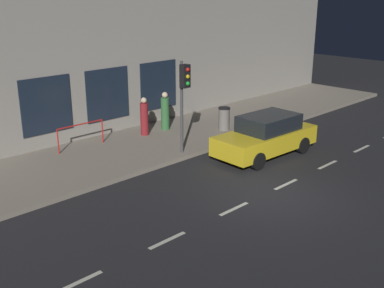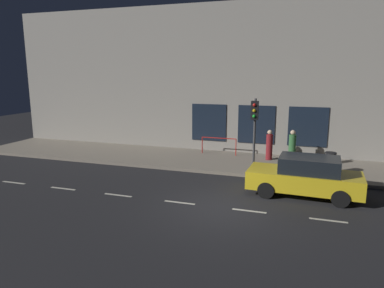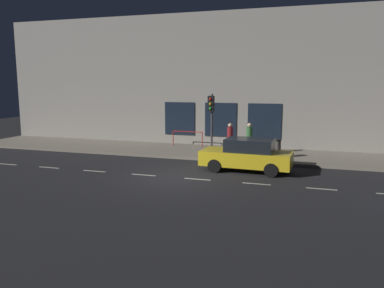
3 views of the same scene
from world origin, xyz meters
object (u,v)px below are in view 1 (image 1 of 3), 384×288
(pedestrian_1, at_px, (144,118))
(parked_car_0, at_px, (266,136))
(traffic_light, at_px, (184,87))
(pedestrian_0, at_px, (165,112))
(trash_bin, at_px, (224,119))

(pedestrian_1, bearing_deg, parked_car_0, 179.47)
(parked_car_0, relative_size, pedestrian_1, 2.69)
(traffic_light, distance_m, pedestrian_1, 3.44)
(traffic_light, xyz_separation_m, pedestrian_0, (2.93, -1.62, -1.76))
(pedestrian_1, bearing_deg, pedestrian_0, -110.65)
(traffic_light, relative_size, trash_bin, 3.45)
(pedestrian_0, distance_m, trash_bin, 2.61)
(traffic_light, height_order, pedestrian_1, traffic_light)
(pedestrian_1, relative_size, trash_bin, 1.61)
(traffic_light, distance_m, pedestrian_0, 3.78)
(pedestrian_0, xyz_separation_m, trash_bin, (-1.88, -1.79, -0.27))
(parked_car_0, xyz_separation_m, pedestrian_1, (4.97, 1.89, 0.12))
(traffic_light, distance_m, trash_bin, 4.11)
(parked_car_0, distance_m, pedestrian_1, 5.32)
(parked_car_0, relative_size, pedestrian_0, 2.60)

